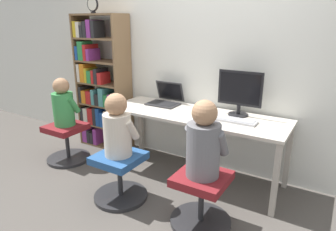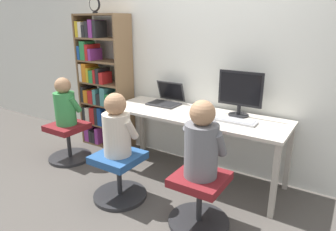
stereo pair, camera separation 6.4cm
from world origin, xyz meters
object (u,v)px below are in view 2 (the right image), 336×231
person_at_laptop (117,127)px  office_chair_left (199,198)px  person_at_monitor (202,143)px  keyboard (233,121)px  office_chair_side (69,141)px  person_near_shelf (65,104)px  desk_clock (95,5)px  office_chair_right (119,175)px  desktop_monitor (240,93)px  laptop (166,100)px  bookshelf (100,86)px

person_at_laptop → office_chair_left: bearing=3.5°
person_at_monitor → keyboard: bearing=89.3°
office_chair_side → person_near_shelf: (0.00, 0.00, 0.48)m
desk_clock → person_near_shelf: 1.25m
office_chair_right → person_at_laptop: person_at_laptop is taller
desktop_monitor → person_at_laptop: 1.28m
laptop → desk_clock: size_ratio=1.90×
laptop → desk_clock: desk_clock is taller
laptop → person_at_monitor: size_ratio=0.56×
desk_clock → office_chair_side: size_ratio=0.36×
person_at_laptop → desk_clock: bearing=141.0°
desktop_monitor → person_near_shelf: (-1.94, -0.63, -0.25)m
office_chair_right → person_near_shelf: bearing=164.0°
keyboard → person_at_laptop: (-0.86, -0.73, -0.01)m
bookshelf → desktop_monitor: bearing=1.1°
office_chair_right → person_at_laptop: bearing=90.0°
office_chair_left → keyboard: bearing=89.3°
bookshelf → keyboard: bearing=-5.2°
laptop → office_chair_side: 1.34m
bookshelf → person_at_monitor: bearing=-23.6°
office_chair_right → person_at_monitor: (0.85, 0.06, 0.51)m
office_chair_right → person_near_shelf: (-1.11, 0.32, 0.48)m
desk_clock → bookshelf: bearing=134.4°
office_chair_left → bookshelf: 2.21m
bookshelf → desk_clock: bearing=-45.6°
laptop → person_at_laptop: size_ratio=0.60×
desk_clock → office_chair_right: bearing=-39.2°
desk_clock → person_at_monitor: bearing=-22.5°
office_chair_right → desk_clock: (-1.03, 0.84, 1.62)m
office_chair_right → person_at_monitor: person_at_monitor is taller
office_chair_left → office_chair_right: size_ratio=1.00×
desktop_monitor → person_near_shelf: size_ratio=0.80×
office_chair_side → person_at_monitor: bearing=-7.4°
person_near_shelf → desktop_monitor: bearing=18.0°
office_chair_left → office_chair_side: (-1.96, 0.26, 0.00)m
office_chair_left → office_chair_right: same height
office_chair_side → desk_clock: bearing=80.2°
bookshelf → laptop: bearing=1.1°
office_chair_right → person_near_shelf: size_ratio=0.91×
bookshelf → office_chair_side: bearing=-91.2°
desktop_monitor → desk_clock: size_ratio=2.47×
office_chair_left → person_at_monitor: size_ratio=0.82×
desktop_monitor → office_chair_right: bearing=-131.0°
keyboard → person_near_shelf: bearing=-168.1°
bookshelf → office_chair_side: 0.84m
keyboard → desk_clock: 2.19m
person_at_monitor → bookshelf: 2.13m
person_at_laptop → desk_clock: 1.74m
desktop_monitor → desk_clock: desk_clock is taller
laptop → person_at_monitor: bearing=-44.0°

